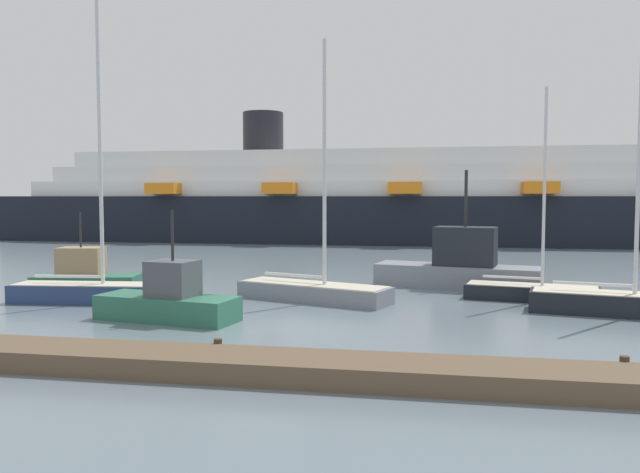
{
  "coord_description": "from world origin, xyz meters",
  "views": [
    {
      "loc": [
        6.09,
        -21.66,
        4.79
      ],
      "look_at": [
        0.0,
        11.58,
        2.64
      ],
      "focal_mm": 35.23,
      "sensor_mm": 36.0,
      "label": 1
    }
  ],
  "objects_px": {
    "sailboat_2": "(620,301)",
    "fishing_boat_1": "(169,300)",
    "sailboat_1": "(531,290)",
    "fishing_boat_2": "(84,273)",
    "fishing_boat_0": "(459,266)",
    "sailboat_0": "(91,288)",
    "sailboat_3": "(314,288)",
    "cruise_ship": "(407,200)"
  },
  "relations": [
    {
      "from": "sailboat_1",
      "to": "sailboat_2",
      "type": "bearing_deg",
      "value": -34.51
    },
    {
      "from": "sailboat_1",
      "to": "fishing_boat_0",
      "type": "bearing_deg",
      "value": 141.21
    },
    {
      "from": "sailboat_1",
      "to": "cruise_ship",
      "type": "relative_size",
      "value": 0.11
    },
    {
      "from": "sailboat_1",
      "to": "sailboat_2",
      "type": "relative_size",
      "value": 0.95
    },
    {
      "from": "sailboat_0",
      "to": "fishing_boat_2",
      "type": "distance_m",
      "value": 5.13
    },
    {
      "from": "sailboat_3",
      "to": "fishing_boat_0",
      "type": "xyz_separation_m",
      "value": [
        6.78,
        5.51,
        0.55
      ]
    },
    {
      "from": "sailboat_3",
      "to": "cruise_ship",
      "type": "relative_size",
      "value": 0.13
    },
    {
      "from": "sailboat_2",
      "to": "fishing_boat_2",
      "type": "xyz_separation_m",
      "value": [
        -25.55,
        3.17,
        0.21
      ]
    },
    {
      "from": "sailboat_1",
      "to": "fishing_boat_2",
      "type": "height_order",
      "value": "sailboat_1"
    },
    {
      "from": "sailboat_1",
      "to": "cruise_ship",
      "type": "xyz_separation_m",
      "value": [
        -7.36,
        36.81,
        3.93
      ]
    },
    {
      "from": "sailboat_1",
      "to": "sailboat_3",
      "type": "xyz_separation_m",
      "value": [
        -9.89,
        -1.8,
        0.09
      ]
    },
    {
      "from": "sailboat_3",
      "to": "cruise_ship",
      "type": "bearing_deg",
      "value": 105.85
    },
    {
      "from": "sailboat_3",
      "to": "sailboat_2",
      "type": "bearing_deg",
      "value": 13.99
    },
    {
      "from": "sailboat_0",
      "to": "sailboat_2",
      "type": "xyz_separation_m",
      "value": [
        22.67,
        1.07,
        -0.11
      ]
    },
    {
      "from": "fishing_boat_1",
      "to": "cruise_ship",
      "type": "xyz_separation_m",
      "value": [
        7.17,
        44.16,
        3.63
      ]
    },
    {
      "from": "cruise_ship",
      "to": "fishing_boat_2",
      "type": "bearing_deg",
      "value": -112.26
    },
    {
      "from": "sailboat_1",
      "to": "sailboat_2",
      "type": "height_order",
      "value": "sailboat_2"
    },
    {
      "from": "sailboat_1",
      "to": "sailboat_3",
      "type": "bearing_deg",
      "value": -158.42
    },
    {
      "from": "sailboat_1",
      "to": "fishing_boat_1",
      "type": "bearing_deg",
      "value": -141.9
    },
    {
      "from": "sailboat_2",
      "to": "fishing_boat_1",
      "type": "relative_size",
      "value": 1.77
    },
    {
      "from": "sailboat_0",
      "to": "sailboat_3",
      "type": "xyz_separation_m",
      "value": [
        9.81,
        2.33,
        -0.11
      ]
    },
    {
      "from": "sailboat_0",
      "to": "fishing_boat_2",
      "type": "relative_size",
      "value": 2.52
    },
    {
      "from": "sailboat_1",
      "to": "sailboat_0",
      "type": "bearing_deg",
      "value": -156.87
    },
    {
      "from": "sailboat_1",
      "to": "sailboat_2",
      "type": "xyz_separation_m",
      "value": [
        2.98,
        -3.06,
        0.09
      ]
    },
    {
      "from": "sailboat_2",
      "to": "cruise_ship",
      "type": "relative_size",
      "value": 0.12
    },
    {
      "from": "fishing_boat_0",
      "to": "sailboat_3",
      "type": "bearing_deg",
      "value": -128.94
    },
    {
      "from": "sailboat_3",
      "to": "fishing_boat_2",
      "type": "bearing_deg",
      "value": -168.95
    },
    {
      "from": "sailboat_3",
      "to": "fishing_boat_1",
      "type": "distance_m",
      "value": 7.24
    },
    {
      "from": "sailboat_1",
      "to": "fishing_boat_1",
      "type": "relative_size",
      "value": 1.67
    },
    {
      "from": "sailboat_2",
      "to": "fishing_boat_1",
      "type": "height_order",
      "value": "sailboat_2"
    },
    {
      "from": "sailboat_1",
      "to": "fishing_boat_0",
      "type": "height_order",
      "value": "sailboat_1"
    },
    {
      "from": "sailboat_0",
      "to": "sailboat_1",
      "type": "height_order",
      "value": "sailboat_0"
    },
    {
      "from": "sailboat_1",
      "to": "fishing_boat_2",
      "type": "distance_m",
      "value": 22.58
    },
    {
      "from": "sailboat_3",
      "to": "cruise_ship",
      "type": "height_order",
      "value": "cruise_ship"
    },
    {
      "from": "sailboat_2",
      "to": "sailboat_0",
      "type": "bearing_deg",
      "value": -165.54
    },
    {
      "from": "cruise_ship",
      "to": "sailboat_1",
      "type": "bearing_deg",
      "value": -78.43
    },
    {
      "from": "sailboat_0",
      "to": "fishing_boat_2",
      "type": "bearing_deg",
      "value": 118.57
    },
    {
      "from": "fishing_boat_1",
      "to": "fishing_boat_0",
      "type": "bearing_deg",
      "value": 54.23
    },
    {
      "from": "fishing_boat_0",
      "to": "fishing_boat_2",
      "type": "relative_size",
      "value": 1.57
    },
    {
      "from": "fishing_boat_0",
      "to": "sailboat_0",
      "type": "bearing_deg",
      "value": -142.75
    },
    {
      "from": "sailboat_2",
      "to": "fishing_boat_2",
      "type": "distance_m",
      "value": 25.75
    },
    {
      "from": "fishing_boat_0",
      "to": "cruise_ship",
      "type": "distance_m",
      "value": 33.53
    }
  ]
}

